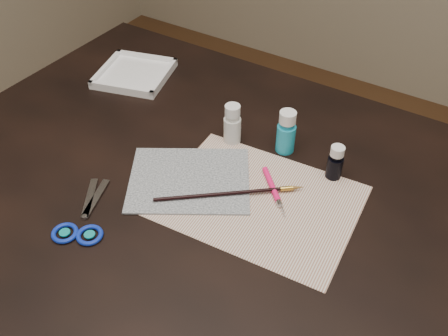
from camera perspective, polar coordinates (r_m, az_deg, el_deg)
The scene contains 10 objects.
table at distance 1.27m, azimuth 0.00°, elevation -14.42°, with size 1.30×0.90×0.75m, color black.
paper at distance 0.96m, azimuth 4.00°, elevation -3.74°, with size 0.37×0.28×0.00m, color silver.
canvas at distance 1.00m, azimuth -3.99°, elevation -1.31°, with size 0.24×0.19×0.00m, color black.
paint_bottle_white at distance 1.07m, azimuth 0.96°, elevation 5.08°, with size 0.04×0.04×0.09m, color silver.
paint_bottle_cyan at distance 1.05m, azimuth 7.14°, elevation 4.15°, with size 0.04×0.04×0.10m, color #1A97B9.
paint_bottle_navy at distance 1.01m, azimuth 12.61°, elevation 0.65°, with size 0.03×0.03×0.08m, color black.
paintbrush at distance 0.96m, azimuth 0.71°, elevation -2.90°, with size 0.29×0.01×0.01m, color black, non-canonical shape.
craft_knife at distance 0.97m, azimuth 5.81°, elevation -2.76°, with size 0.14×0.01×0.01m, color #FD1666, non-canonical shape.
scissors at distance 0.97m, azimuth -15.76°, elevation -4.63°, with size 0.19×0.10×0.01m, color silver, non-canonical shape.
palette_tray at distance 1.33m, azimuth -10.19°, elevation 10.61°, with size 0.17×0.17×0.02m, color white.
Camera 1 is at (0.38, -0.60, 1.43)m, focal length 40.00 mm.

